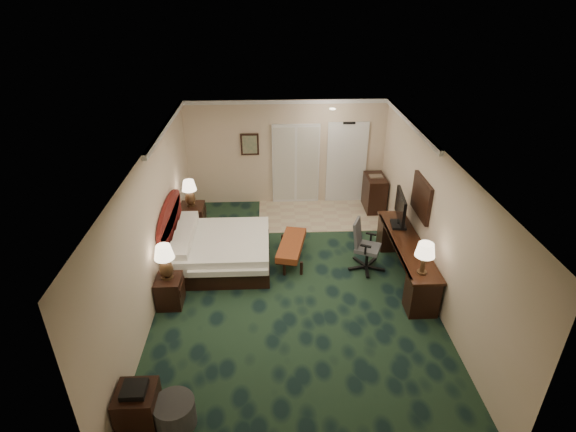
{
  "coord_description": "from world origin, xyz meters",
  "views": [
    {
      "loc": [
        -0.42,
        -6.99,
        5.24
      ],
      "look_at": [
        -0.09,
        0.6,
        1.21
      ],
      "focal_mm": 28.0,
      "sensor_mm": 36.0,
      "label": 1
    }
  ],
  "objects_px": {
    "desk": "(405,259)",
    "minibar": "(374,193)",
    "lamp_near": "(165,262)",
    "ottoman": "(175,413)",
    "nightstand_far": "(193,219)",
    "desk_chair": "(368,246)",
    "lamp_far": "(190,193)",
    "bed": "(222,251)",
    "bed_bench": "(291,251)",
    "side_table": "(138,407)",
    "tv": "(400,210)",
    "nightstand_near": "(170,291)"
  },
  "relations": [
    {
      "from": "minibar",
      "to": "lamp_near",
      "type": "bearing_deg",
      "value": -141.31
    },
    {
      "from": "lamp_far",
      "to": "side_table",
      "type": "xyz_separation_m",
      "value": [
        0.02,
        -5.13,
        -0.7
      ]
    },
    {
      "from": "lamp_far",
      "to": "tv",
      "type": "height_order",
      "value": "tv"
    },
    {
      "from": "nightstand_near",
      "to": "lamp_near",
      "type": "relative_size",
      "value": 0.84
    },
    {
      "from": "lamp_far",
      "to": "ottoman",
      "type": "bearing_deg",
      "value": -84.57
    },
    {
      "from": "tv",
      "to": "desk_chair",
      "type": "distance_m",
      "value": 0.98
    },
    {
      "from": "lamp_far",
      "to": "side_table",
      "type": "relative_size",
      "value": 1.1
    },
    {
      "from": "bed",
      "to": "lamp_near",
      "type": "relative_size",
      "value": 2.93
    },
    {
      "from": "desk",
      "to": "minibar",
      "type": "height_order",
      "value": "minibar"
    },
    {
      "from": "nightstand_near",
      "to": "minibar",
      "type": "relative_size",
      "value": 0.63
    },
    {
      "from": "ottoman",
      "to": "desk_chair",
      "type": "relative_size",
      "value": 0.52
    },
    {
      "from": "bed_bench",
      "to": "desk",
      "type": "bearing_deg",
      "value": -4.22
    },
    {
      "from": "bed_bench",
      "to": "minibar",
      "type": "height_order",
      "value": "minibar"
    },
    {
      "from": "nightstand_far",
      "to": "lamp_far",
      "type": "bearing_deg",
      "value": 116.69
    },
    {
      "from": "lamp_far",
      "to": "tv",
      "type": "bearing_deg",
      "value": -16.62
    },
    {
      "from": "nightstand_near",
      "to": "tv",
      "type": "relative_size",
      "value": 0.61
    },
    {
      "from": "bed",
      "to": "bed_bench",
      "type": "xyz_separation_m",
      "value": [
        1.43,
        0.09,
        -0.09
      ]
    },
    {
      "from": "lamp_near",
      "to": "tv",
      "type": "bearing_deg",
      "value": 16.46
    },
    {
      "from": "tv",
      "to": "minibar",
      "type": "xyz_separation_m",
      "value": [
        0.03,
        2.28,
        -0.68
      ]
    },
    {
      "from": "nightstand_far",
      "to": "side_table",
      "type": "bearing_deg",
      "value": -89.97
    },
    {
      "from": "nightstand_far",
      "to": "tv",
      "type": "relative_size",
      "value": 0.73
    },
    {
      "from": "desk",
      "to": "lamp_near",
      "type": "bearing_deg",
      "value": -171.75
    },
    {
      "from": "lamp_near",
      "to": "desk",
      "type": "xyz_separation_m",
      "value": [
        4.46,
        0.65,
        -0.5
      ]
    },
    {
      "from": "bed_bench",
      "to": "lamp_far",
      "type": "bearing_deg",
      "value": 162.02
    },
    {
      "from": "lamp_near",
      "to": "bed_bench",
      "type": "height_order",
      "value": "lamp_near"
    },
    {
      "from": "bed_bench",
      "to": "desk_chair",
      "type": "xyz_separation_m",
      "value": [
        1.51,
        -0.38,
        0.31
      ]
    },
    {
      "from": "lamp_near",
      "to": "ottoman",
      "type": "height_order",
      "value": "lamp_near"
    },
    {
      "from": "nightstand_far",
      "to": "ottoman",
      "type": "height_order",
      "value": "nightstand_far"
    },
    {
      "from": "lamp_far",
      "to": "ottoman",
      "type": "distance_m",
      "value": 5.26
    },
    {
      "from": "bed",
      "to": "desk",
      "type": "distance_m",
      "value": 3.67
    },
    {
      "from": "nightstand_far",
      "to": "lamp_near",
      "type": "distance_m",
      "value": 2.67
    },
    {
      "from": "lamp_near",
      "to": "bed",
      "type": "bearing_deg",
      "value": 55.63
    },
    {
      "from": "nightstand_far",
      "to": "minibar",
      "type": "height_order",
      "value": "minibar"
    },
    {
      "from": "nightstand_far",
      "to": "lamp_far",
      "type": "height_order",
      "value": "lamp_far"
    },
    {
      "from": "minibar",
      "to": "nightstand_far",
      "type": "bearing_deg",
      "value": -167.47
    },
    {
      "from": "bed_bench",
      "to": "ottoman",
      "type": "bearing_deg",
      "value": -101.5
    },
    {
      "from": "lamp_near",
      "to": "desk_chair",
      "type": "bearing_deg",
      "value": 13.86
    },
    {
      "from": "bed_bench",
      "to": "side_table",
      "type": "relative_size",
      "value": 2.28
    },
    {
      "from": "nightstand_far",
      "to": "lamp_near",
      "type": "xyz_separation_m",
      "value": [
        -0.05,
        -2.61,
        0.55
      ]
    },
    {
      "from": "lamp_near",
      "to": "minibar",
      "type": "xyz_separation_m",
      "value": [
        4.48,
        3.59,
        -0.44
      ]
    },
    {
      "from": "nightstand_far",
      "to": "side_table",
      "type": "height_order",
      "value": "nightstand_far"
    },
    {
      "from": "bed_bench",
      "to": "minibar",
      "type": "xyz_separation_m",
      "value": [
        2.22,
        2.28,
        0.23
      ]
    },
    {
      "from": "bed_bench",
      "to": "nightstand_far",
      "type": "bearing_deg",
      "value": 162.37
    },
    {
      "from": "nightstand_near",
      "to": "desk",
      "type": "height_order",
      "value": "desk"
    },
    {
      "from": "ottoman",
      "to": "side_table",
      "type": "relative_size",
      "value": 0.99
    },
    {
      "from": "nightstand_far",
      "to": "desk",
      "type": "xyz_separation_m",
      "value": [
        4.41,
        -1.96,
        0.05
      ]
    },
    {
      "from": "ottoman",
      "to": "side_table",
      "type": "xyz_separation_m",
      "value": [
        -0.48,
        0.05,
        0.08
      ]
    },
    {
      "from": "bed",
      "to": "bed_bench",
      "type": "relative_size",
      "value": 1.52
    },
    {
      "from": "nightstand_near",
      "to": "bed_bench",
      "type": "bearing_deg",
      "value": 30.77
    },
    {
      "from": "nightstand_far",
      "to": "desk_chair",
      "type": "xyz_separation_m",
      "value": [
        3.72,
        -1.68,
        0.2
      ]
    }
  ]
}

